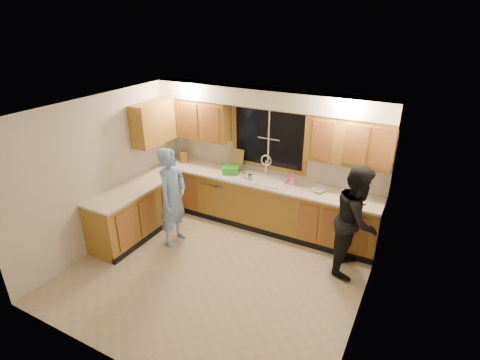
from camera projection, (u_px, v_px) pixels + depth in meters
name	position (u px, v px, depth m)	size (l,w,h in m)	color
floor	(216.00, 272.00, 5.74)	(4.20, 4.20, 0.00)	#BAAA8F
ceiling	(211.00, 111.00, 4.71)	(4.20, 4.20, 0.00)	white
wall_back	(268.00, 157.00, 6.75)	(4.20, 4.20, 0.00)	beige
wall_left	(104.00, 172.00, 6.12)	(3.80, 3.80, 0.00)	beige
wall_right	(368.00, 238.00, 4.33)	(3.80, 3.80, 0.00)	beige
base_cabinets_back	(260.00, 203.00, 6.85)	(4.20, 0.60, 0.88)	#A57830
base_cabinets_left	(138.00, 210.00, 6.60)	(0.60, 1.90, 0.88)	#A57830
countertop_back	(261.00, 181.00, 6.64)	(4.20, 0.63, 0.04)	silver
countertop_left	(136.00, 187.00, 6.41)	(0.63, 1.90, 0.04)	silver
upper_cabinets_left	(196.00, 118.00, 6.99)	(1.35, 0.33, 0.75)	#A57830
upper_cabinets_right	(350.00, 141.00, 5.78)	(1.35, 0.33, 0.75)	#A57830
upper_cabinets_return	(153.00, 123.00, 6.71)	(0.33, 0.90, 0.75)	#A57830
soffit	(266.00, 98.00, 6.16)	(4.20, 0.35, 0.30)	white
window_frame	(269.00, 139.00, 6.60)	(1.44, 0.03, 1.14)	black
sink	(261.00, 182.00, 6.67)	(0.86, 0.52, 0.57)	white
dishwasher	(220.00, 195.00, 7.21)	(0.60, 0.56, 0.82)	white
stove	(114.00, 225.00, 6.14)	(0.58, 0.75, 0.90)	white
man	(173.00, 197.00, 6.17)	(0.62, 0.41, 1.70)	#769FDF
woman	(356.00, 220.00, 5.50)	(0.83, 0.64, 1.70)	black
knife_block	(184.00, 157.00, 7.35)	(0.13, 0.11, 0.24)	#9E5F2B
cutting_board	(236.00, 159.00, 7.01)	(0.30, 0.02, 0.40)	tan
dish_crate	(231.00, 169.00, 6.90)	(0.29, 0.27, 0.14)	green
soap_bottle	(292.00, 179.00, 6.44)	(0.09, 0.09, 0.21)	pink
bowl	(319.00, 191.00, 6.18)	(0.21, 0.21, 0.05)	silver
can_left	(244.00, 176.00, 6.63)	(0.07, 0.07, 0.13)	#B4A88B
can_right	(250.00, 178.00, 6.55)	(0.07, 0.07, 0.13)	#B4A88B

